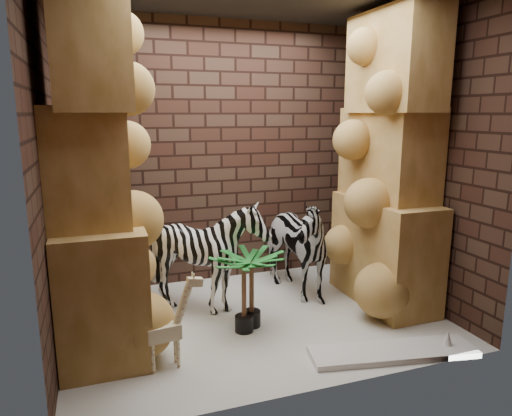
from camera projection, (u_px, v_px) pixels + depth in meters
name	position (u px, v px, depth m)	size (l,w,h in m)	color
floor	(257.00, 319.00, 4.48)	(3.50, 3.50, 0.00)	silver
wall_back	(221.00, 154.00, 5.33)	(3.50, 3.50, 0.00)	#331C15
wall_front	(319.00, 186.00, 3.02)	(3.50, 3.50, 0.00)	#331C15
wall_left	(47.00, 174.00, 3.62)	(3.00, 3.00, 0.00)	#331C15
wall_right	(417.00, 160.00, 4.74)	(3.00, 3.00, 0.00)	#331C15
rock_pillar_left	(94.00, 172.00, 3.73)	(0.68, 1.30, 3.00)	tan
rock_pillar_right	(389.00, 161.00, 4.64)	(0.58, 1.25, 3.00)	tan
zebra_right	(290.00, 236.00, 4.99)	(0.60, 1.11, 1.32)	white
zebra_left	(208.00, 261.00, 4.58)	(0.93, 1.16, 1.05)	white
giraffe_toy	(163.00, 323.00, 3.54)	(0.40, 0.13, 0.77)	beige
palm_front	(252.00, 289.00, 4.27)	(0.36, 0.36, 0.73)	#16651E
palm_back	(244.00, 294.00, 4.16)	(0.36, 0.36, 0.72)	#16651E
surfboard	(393.00, 352.00, 3.82)	(1.39, 0.34, 0.05)	white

